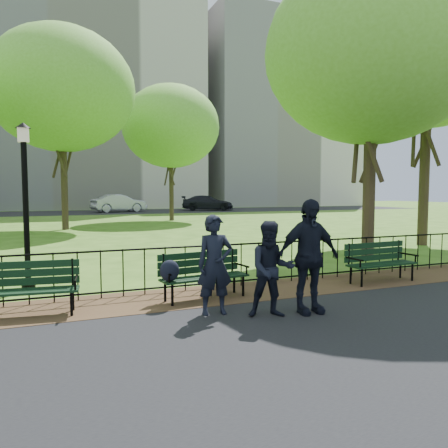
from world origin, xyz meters
name	(u,v)px	position (x,y,z in m)	size (l,w,h in m)	color
ground	(259,315)	(0.00, 0.00, 0.00)	(120.00, 120.00, 0.00)	#375D18
asphalt_path	(435,417)	(0.00, -3.40, 0.01)	(60.00, 9.20, 0.01)	black
dirt_strip	(223,294)	(0.00, 1.50, 0.01)	(60.00, 1.60, 0.01)	#3D2D19
far_street	(84,213)	(0.00, 35.00, 0.01)	(70.00, 9.00, 0.01)	black
iron_fence	(214,264)	(0.00, 2.00, 0.50)	(24.06, 0.06, 1.00)	black
apartment_mid	(89,79)	(2.00, 48.00, 15.00)	(24.00, 15.00, 30.00)	#BBB6AB
apartment_east	(271,118)	(26.00, 48.00, 12.00)	(20.00, 15.00, 24.00)	silver
park_bench_main	(191,270)	(-0.73, 1.23, 0.56)	(1.73, 0.70, 0.93)	black
park_bench_left_a	(24,283)	(-3.44, 1.36, 0.53)	(1.68, 0.70, 0.93)	black
park_bench_right_a	(379,258)	(3.52, 1.25, 0.53)	(1.66, 0.59, 0.93)	black
lamppost	(26,200)	(-3.46, 3.28, 1.79)	(0.30, 0.30, 3.29)	black
tree_near_e	(372,52)	(5.53, 3.98, 5.85)	(6.05, 6.05, 8.43)	#2D2116
tree_mid_e	(429,33)	(9.56, 5.80, 7.51)	(7.76, 7.76, 10.81)	#2D2116
tree_far_c	(62,90)	(-2.21, 17.42, 6.97)	(7.20, 7.20, 10.04)	#2D2116
tree_far_e	(171,126)	(4.61, 21.97, 6.16)	(6.36, 6.36, 8.87)	#2D2116
person_left	(215,265)	(-0.63, 0.29, 0.80)	(0.58, 0.38, 1.58)	black
person_mid	(272,269)	(0.13, -0.18, 0.76)	(0.73, 0.38, 1.50)	black
person_right	(308,256)	(0.78, -0.20, 0.93)	(1.07, 0.44, 1.83)	black
sedan_silver	(119,203)	(3.11, 34.69, 0.82)	(1.71, 4.91, 1.62)	#9A9DA2
sedan_dark	(208,203)	(11.78, 34.69, 0.75)	(2.07, 5.10, 1.48)	black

